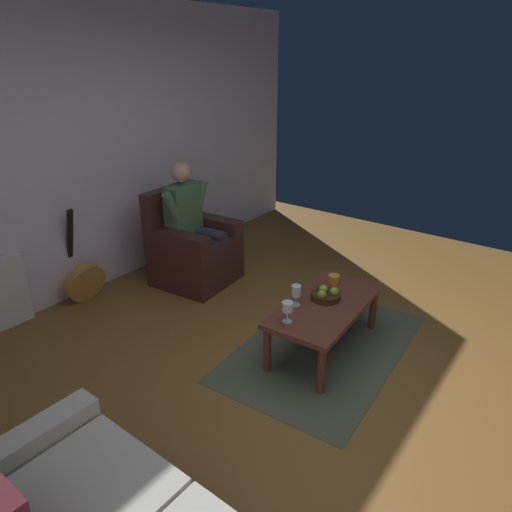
{
  "coord_description": "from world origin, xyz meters",
  "views": [
    {
      "loc": [
        2.62,
        1.18,
        2.2
      ],
      "look_at": [
        -0.29,
        -1.02,
        0.6
      ],
      "focal_mm": 32.62,
      "sensor_mm": 36.0,
      "label": 1
    }
  ],
  "objects_px": {
    "guitar": "(84,278)",
    "person_seated": "(193,221)",
    "wine_glass_far": "(296,292)",
    "wine_glass_near": "(288,308)",
    "armchair": "(192,250)",
    "fruit_bowl": "(326,295)",
    "coffee_table": "(325,309)",
    "candle_jar": "(334,279)"
  },
  "relations": [
    {
      "from": "guitar",
      "to": "person_seated",
      "type": "bearing_deg",
      "value": 149.96
    },
    {
      "from": "person_seated",
      "to": "guitar",
      "type": "bearing_deg",
      "value": -35.72
    },
    {
      "from": "wine_glass_far",
      "to": "person_seated",
      "type": "bearing_deg",
      "value": -105.9
    },
    {
      "from": "person_seated",
      "to": "wine_glass_near",
      "type": "xyz_separation_m",
      "value": [
        0.67,
        1.58,
        -0.14
      ]
    },
    {
      "from": "armchair",
      "to": "fruit_bowl",
      "type": "height_order",
      "value": "armchair"
    },
    {
      "from": "coffee_table",
      "to": "candle_jar",
      "type": "bearing_deg",
      "value": -161.19
    },
    {
      "from": "armchair",
      "to": "coffee_table",
      "type": "xyz_separation_m",
      "value": [
        0.25,
        1.69,
        0.02
      ]
    },
    {
      "from": "coffee_table",
      "to": "candle_jar",
      "type": "xyz_separation_m",
      "value": [
        -0.34,
        -0.12,
        0.09
      ]
    },
    {
      "from": "armchair",
      "to": "coffee_table",
      "type": "height_order",
      "value": "armchair"
    },
    {
      "from": "guitar",
      "to": "candle_jar",
      "type": "height_order",
      "value": "guitar"
    },
    {
      "from": "person_seated",
      "to": "wine_glass_near",
      "type": "relative_size",
      "value": 7.79
    },
    {
      "from": "guitar",
      "to": "wine_glass_far",
      "type": "distance_m",
      "value": 2.13
    },
    {
      "from": "armchair",
      "to": "fruit_bowl",
      "type": "relative_size",
      "value": 4.11
    },
    {
      "from": "armchair",
      "to": "candle_jar",
      "type": "distance_m",
      "value": 1.59
    },
    {
      "from": "candle_jar",
      "to": "person_seated",
      "type": "bearing_deg",
      "value": -86.9
    },
    {
      "from": "wine_glass_far",
      "to": "candle_jar",
      "type": "height_order",
      "value": "wine_glass_far"
    },
    {
      "from": "person_seated",
      "to": "wine_glass_far",
      "type": "bearing_deg",
      "value": 68.43
    },
    {
      "from": "person_seated",
      "to": "coffee_table",
      "type": "distance_m",
      "value": 1.72
    },
    {
      "from": "wine_glass_near",
      "to": "wine_glass_far",
      "type": "relative_size",
      "value": 0.94
    },
    {
      "from": "coffee_table",
      "to": "fruit_bowl",
      "type": "bearing_deg",
      "value": -148.78
    },
    {
      "from": "armchair",
      "to": "candle_jar",
      "type": "xyz_separation_m",
      "value": [
        -0.09,
        1.58,
        0.11
      ]
    },
    {
      "from": "wine_glass_near",
      "to": "wine_glass_far",
      "type": "bearing_deg",
      "value": -161.42
    },
    {
      "from": "wine_glass_far",
      "to": "wine_glass_near",
      "type": "bearing_deg",
      "value": 18.58
    },
    {
      "from": "coffee_table",
      "to": "wine_glass_far",
      "type": "xyz_separation_m",
      "value": [
        0.17,
        -0.17,
        0.17
      ]
    },
    {
      "from": "candle_jar",
      "to": "guitar",
      "type": "bearing_deg",
      "value": -63.94
    },
    {
      "from": "coffee_table",
      "to": "guitar",
      "type": "distance_m",
      "value": 2.32
    },
    {
      "from": "armchair",
      "to": "coffee_table",
      "type": "bearing_deg",
      "value": 75.83
    },
    {
      "from": "person_seated",
      "to": "wine_glass_far",
      "type": "height_order",
      "value": "person_seated"
    },
    {
      "from": "guitar",
      "to": "wine_glass_far",
      "type": "height_order",
      "value": "guitar"
    },
    {
      "from": "guitar",
      "to": "wine_glass_far",
      "type": "relative_size",
      "value": 6.13
    },
    {
      "from": "coffee_table",
      "to": "fruit_bowl",
      "type": "distance_m",
      "value": 0.12
    },
    {
      "from": "armchair",
      "to": "candle_jar",
      "type": "bearing_deg",
      "value": 87.46
    },
    {
      "from": "person_seated",
      "to": "armchair",
      "type": "bearing_deg",
      "value": -90.0
    },
    {
      "from": "person_seated",
      "to": "candle_jar",
      "type": "xyz_separation_m",
      "value": [
        -0.08,
        1.55,
        -0.22
      ]
    },
    {
      "from": "armchair",
      "to": "guitar",
      "type": "relative_size",
      "value": 0.93
    },
    {
      "from": "wine_glass_near",
      "to": "person_seated",
      "type": "bearing_deg",
      "value": -112.84
    },
    {
      "from": "wine_glass_near",
      "to": "candle_jar",
      "type": "distance_m",
      "value": 0.75
    },
    {
      "from": "wine_glass_near",
      "to": "wine_glass_far",
      "type": "distance_m",
      "value": 0.25
    },
    {
      "from": "person_seated",
      "to": "guitar",
      "type": "height_order",
      "value": "person_seated"
    },
    {
      "from": "wine_glass_near",
      "to": "armchair",
      "type": "bearing_deg",
      "value": -112.44
    },
    {
      "from": "coffee_table",
      "to": "wine_glass_far",
      "type": "distance_m",
      "value": 0.3
    },
    {
      "from": "armchair",
      "to": "coffee_table",
      "type": "relative_size",
      "value": 0.85
    }
  ]
}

